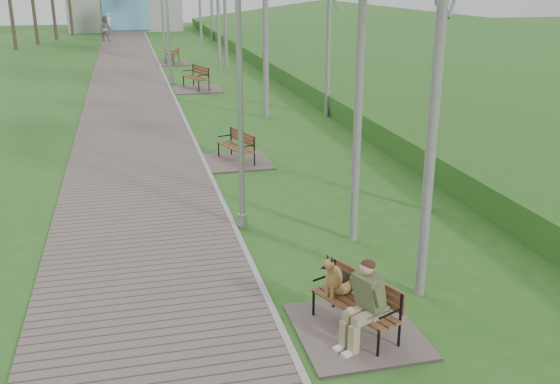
# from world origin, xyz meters

# --- Properties ---
(ground) EXTENTS (120.00, 120.00, 0.00)m
(ground) POSITION_xyz_m (0.00, 0.00, 0.00)
(ground) COLOR #2A611E
(ground) RESTS_ON ground
(walkway) EXTENTS (3.50, 67.00, 0.04)m
(walkway) POSITION_xyz_m (-1.75, 21.50, 0.02)
(walkway) COLOR #6F615A
(walkway) RESTS_ON ground
(kerb) EXTENTS (0.10, 67.00, 0.05)m
(kerb) POSITION_xyz_m (0.00, 21.50, 0.03)
(kerb) COLOR #999993
(kerb) RESTS_ON ground
(embankment) EXTENTS (14.00, 70.00, 1.60)m
(embankment) POSITION_xyz_m (12.00, 20.00, 0.00)
(embankment) COLOR #40732B
(embankment) RESTS_ON ground
(building_north) EXTENTS (10.00, 5.20, 4.00)m
(building_north) POSITION_xyz_m (-1.50, 50.97, 1.99)
(building_north) COLOR #9E9E99
(building_north) RESTS_ON ground
(bench_main) EXTENTS (1.66, 1.85, 1.45)m
(bench_main) POSITION_xyz_m (0.92, -3.20, 0.40)
(bench_main) COLOR #6F615A
(bench_main) RESTS_ON ground
(bench_second) EXTENTS (1.66, 1.84, 1.02)m
(bench_second) POSITION_xyz_m (0.84, 5.51, 0.19)
(bench_second) COLOR #6F615A
(bench_second) RESTS_ON ground
(bench_third) EXTENTS (2.06, 2.29, 1.27)m
(bench_third) POSITION_xyz_m (1.09, 17.12, 0.24)
(bench_third) COLOR #6F615A
(bench_third) RESTS_ON ground
(bench_far) EXTENTS (1.74, 1.94, 1.07)m
(bench_far) POSITION_xyz_m (0.77, 25.92, 0.20)
(bench_far) COLOR #6F615A
(bench_far) RESTS_ON ground
(lamp_post_near) EXTENTS (0.19, 0.19, 4.87)m
(lamp_post_near) POSITION_xyz_m (0.17, 0.97, 2.27)
(lamp_post_near) COLOR #989BA0
(lamp_post_near) RESTS_ON ground
(lamp_post_second) EXTENTS (0.21, 0.21, 5.33)m
(lamp_post_second) POSITION_xyz_m (0.13, 18.80, 2.49)
(lamp_post_second) COLOR #989BA0
(lamp_post_second) RESTS_ON ground
(lamp_post_third) EXTENTS (0.18, 0.18, 4.76)m
(lamp_post_third) POSITION_xyz_m (0.37, 26.49, 2.23)
(lamp_post_third) COLOR #989BA0
(lamp_post_third) RESTS_ON ground
(pedestrian_near) EXTENTS (0.73, 0.58, 1.74)m
(pedestrian_near) POSITION_xyz_m (-3.00, 47.77, 0.87)
(pedestrian_near) COLOR white
(pedestrian_near) RESTS_ON ground
(pedestrian_far) EXTENTS (1.07, 0.91, 1.93)m
(pedestrian_far) POSITION_xyz_m (-3.20, 40.34, 0.97)
(pedestrian_far) COLOR gray
(pedestrian_far) RESTS_ON ground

